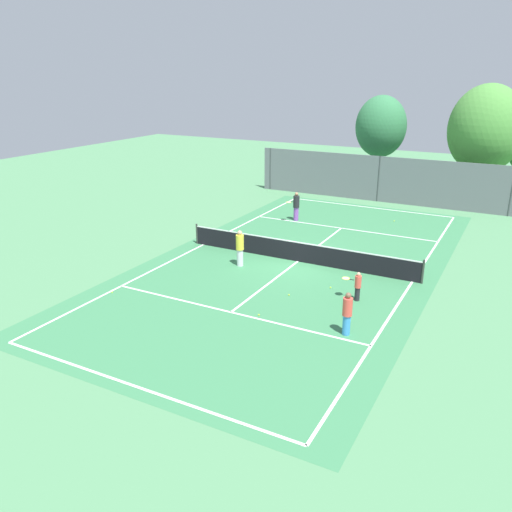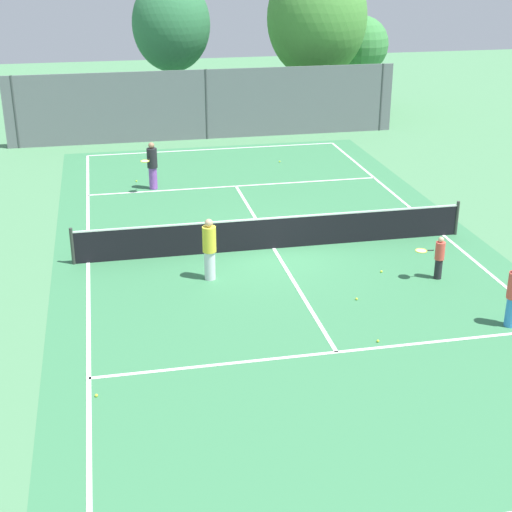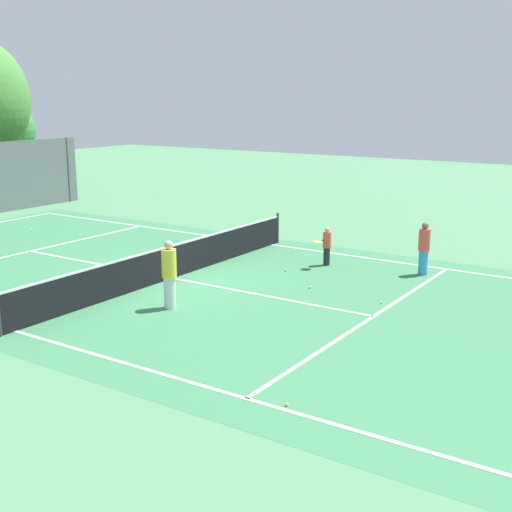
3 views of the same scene
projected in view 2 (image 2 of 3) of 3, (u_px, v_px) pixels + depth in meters
ground_plane at (274, 248)px, 22.98m from camera, size 80.00×80.00×0.00m
court_surface at (274, 248)px, 22.98m from camera, size 13.00×25.00×0.01m
tennis_net at (274, 233)px, 22.78m from camera, size 11.90×0.10×1.10m
perimeter_fence at (206, 105)px, 35.02m from camera, size 18.00×0.12×3.20m
tree_0 at (171, 24)px, 36.92m from camera, size 3.80×3.45×7.11m
tree_1 at (317, 18)px, 38.06m from camera, size 5.02×4.96×8.02m
tree_2 at (360, 45)px, 41.07m from camera, size 3.07×3.07×4.92m
player_0 at (152, 165)px, 28.12m from camera, size 0.71×0.93×1.77m
player_2 at (209, 249)px, 20.58m from camera, size 0.37×0.37×1.75m
player_3 at (438, 257)px, 20.71m from camera, size 0.84×0.36×1.22m
tennis_ball_0 at (357, 299)px, 19.68m from camera, size 0.07×0.07×0.07m
tennis_ball_1 at (280, 162)px, 31.85m from camera, size 0.07×0.07×0.07m
tennis_ball_2 at (96, 395)px, 15.51m from camera, size 0.07×0.07×0.07m
tennis_ball_3 at (314, 239)px, 23.61m from camera, size 0.07×0.07×0.07m
tennis_ball_4 at (381, 271)px, 21.30m from camera, size 0.07×0.07×0.07m
tennis_ball_5 at (136, 181)px, 29.28m from camera, size 0.07×0.07×0.07m
tennis_ball_6 at (378, 341)px, 17.61m from camera, size 0.07×0.07×0.07m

